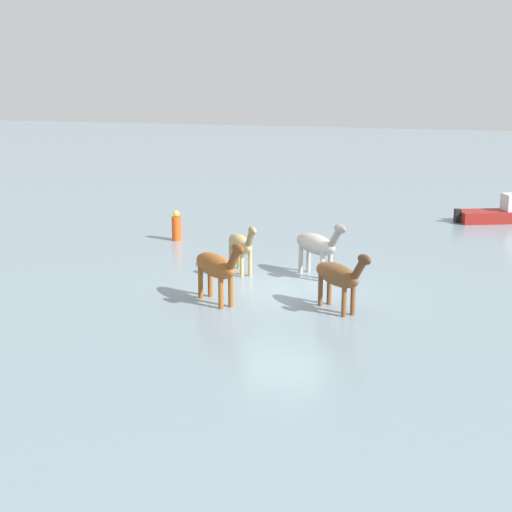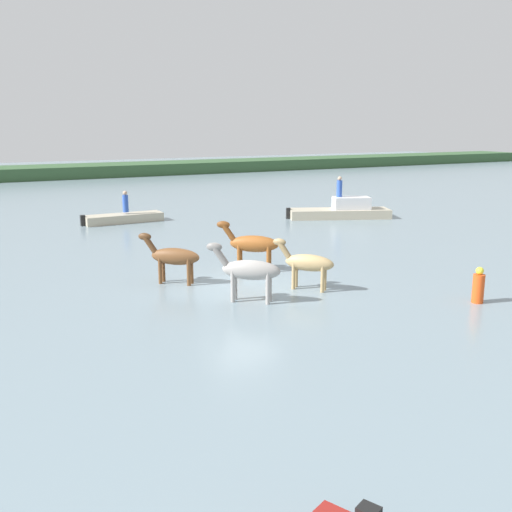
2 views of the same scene
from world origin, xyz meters
The scene contains 11 objects.
ground_plane centered at (0.00, 0.00, 0.00)m, with size 143.26×143.26×0.00m, color gray.
distant_shoreline centered at (0.00, 44.90, 0.00)m, with size 128.94×6.00×2.40m, color #335432.
horse_gray_outer centered at (1.74, -1.39, 0.92)m, with size 1.64×1.85×1.67m.
horse_pinto_flank centered at (-1.97, 1.37, 0.96)m, with size 1.91×1.74×1.74m.
horse_rear_stallion centered at (-0.60, -1.72, 1.01)m, with size 2.06×1.78×1.84m.
horse_dun_straggler centered at (1.27, 1.76, 1.02)m, with size 2.10×1.77×1.86m.
boat_skiff_near centered at (11.58, 10.51, 0.33)m, with size 6.04×3.71×1.38m.
boat_tender_starboard centered at (-0.25, 14.77, 0.17)m, with size 4.57×1.37×0.73m.
person_boatman_standing centered at (11.52, 10.71, 1.77)m, with size 0.32×0.32×1.19m.
person_helmsman_aft centered at (-0.08, 14.75, 1.13)m, with size 0.32×0.32×1.19m.
buoy_channel_marker centered at (5.68, -5.07, 0.51)m, with size 0.36×0.36×1.14m.
Camera 2 is at (-8.38, -17.38, 5.47)m, focal length 40.95 mm.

